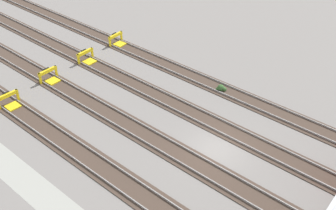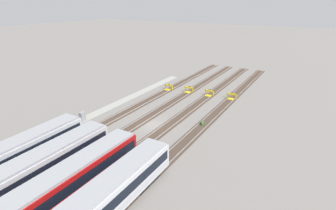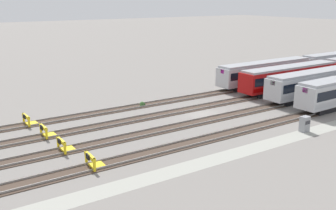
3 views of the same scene
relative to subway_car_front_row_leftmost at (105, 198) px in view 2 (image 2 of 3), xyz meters
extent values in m
plane|color=gray|center=(-18.06, -7.02, -2.04)|extent=(400.00, 400.00, 0.00)
cube|color=#9E9E93|center=(-18.06, -18.22, -2.04)|extent=(54.00, 2.00, 0.01)
cube|color=#47382D|center=(-18.06, -14.02, -2.01)|extent=(90.00, 2.23, 0.06)
cube|color=gray|center=(-18.06, -13.31, -1.90)|extent=(90.00, 0.07, 0.15)
cube|color=gray|center=(-18.06, -14.74, -1.90)|extent=(90.00, 0.07, 0.15)
cube|color=#47382D|center=(-18.06, -9.36, -2.01)|extent=(90.00, 2.24, 0.06)
cube|color=gray|center=(-18.06, -8.64, -1.90)|extent=(90.00, 0.07, 0.15)
cube|color=gray|center=(-18.06, -10.07, -1.90)|extent=(90.00, 0.07, 0.15)
cube|color=#47382D|center=(-18.06, -4.69, -2.01)|extent=(90.00, 2.24, 0.06)
cube|color=gray|center=(-18.06, -3.97, -1.90)|extent=(90.00, 0.07, 0.15)
cube|color=gray|center=(-18.06, -5.41, -1.90)|extent=(90.00, 0.07, 0.15)
cube|color=#47382D|center=(-18.06, -0.02, -2.01)|extent=(90.00, 2.23, 0.06)
cube|color=gray|center=(-18.06, 0.70, -1.90)|extent=(90.00, 0.07, 0.15)
cube|color=gray|center=(-18.06, -0.74, -1.90)|extent=(90.00, 0.07, 0.15)
cube|color=#B7BABF|center=(0.00, 0.00, 0.01)|extent=(18.02, 2.96, 2.70)
cube|color=black|center=(0.00, 0.00, 0.33)|extent=(17.30, 2.99, 1.08)
cube|color=#A8AAAF|center=(0.00, 0.00, -0.75)|extent=(17.66, 2.98, 0.54)
cube|color=#999BA0|center=(0.00, 0.00, 1.51)|extent=(17.48, 2.67, 0.30)
cube|color=#B21E99|center=(-8.96, -0.08, 1.01)|extent=(0.09, 0.70, 0.56)
cube|color=black|center=(-5.58, -0.05, -1.69)|extent=(3.62, 2.27, 0.70)
cube|color=#B7BABF|center=(0.00, -13.97, 0.01)|extent=(18.06, 3.19, 2.70)
cube|color=black|center=(0.00, -13.97, 0.33)|extent=(17.34, 3.22, 1.08)
cube|color=#A8AAAF|center=(0.00, -13.97, -0.75)|extent=(17.70, 3.21, 0.54)
cube|color=#999BA0|center=(0.00, -13.97, 1.51)|extent=(17.51, 2.90, 0.30)
cube|color=#B21E99|center=(-8.96, -14.17, 1.01)|extent=(0.10, 0.70, 0.56)
cube|color=black|center=(-5.58, -14.10, -1.69)|extent=(3.65, 2.32, 0.70)
cube|color=#A80F0F|center=(0.00, -4.72, 0.01)|extent=(18.01, 2.88, 2.70)
cube|color=black|center=(0.00, -4.72, 0.33)|extent=(17.29, 2.92, 1.08)
cube|color=#990000|center=(0.00, -4.72, -0.75)|extent=(17.65, 2.91, 0.54)
cube|color=#999BA0|center=(0.00, -4.72, 1.51)|extent=(17.47, 2.60, 0.30)
cube|color=#B21E99|center=(-8.96, -4.76, 1.01)|extent=(0.08, 0.70, 0.56)
cube|color=black|center=(-5.58, -4.75, -1.69)|extent=(3.61, 2.26, 0.70)
cube|color=#B7BABF|center=(0.00, -9.33, 0.01)|extent=(18.02, 2.94, 2.70)
cube|color=black|center=(0.00, -9.33, 0.33)|extent=(17.30, 2.97, 1.08)
cube|color=#A8AAAF|center=(0.00, -9.33, -0.75)|extent=(17.66, 2.96, 0.54)
cube|color=#999BA0|center=(0.00, -9.33, 1.51)|extent=(17.48, 2.65, 0.30)
cube|color=#B21E99|center=(-8.96, -9.40, 1.01)|extent=(0.09, 0.70, 0.56)
cube|color=black|center=(-5.58, -9.37, -1.69)|extent=(3.62, 2.27, 0.70)
cube|color=yellow|center=(-34.97, -13.12, -1.46)|extent=(0.19, 0.19, 1.15)
cube|color=yellow|center=(-35.03, -14.92, -1.46)|extent=(0.19, 0.19, 1.15)
cube|color=yellow|center=(-35.00, -14.02, -1.04)|extent=(0.31, 2.01, 0.30)
cube|color=yellow|center=(-34.45, -14.04, -1.95)|extent=(1.14, 1.12, 0.18)
cube|color=black|center=(-35.18, -14.02, -1.04)|extent=(0.14, 0.60, 0.44)
cube|color=yellow|center=(-35.74, -8.46, -1.46)|extent=(0.18, 0.18, 1.15)
cube|color=yellow|center=(-35.74, -10.26, -1.46)|extent=(0.18, 0.18, 1.15)
cube|color=yellow|center=(-35.74, -9.36, -1.04)|extent=(0.25, 2.00, 0.30)
cube|color=yellow|center=(-35.19, -9.35, -1.95)|extent=(1.10, 1.08, 0.18)
cube|color=black|center=(-35.92, -9.36, -1.04)|extent=(0.12, 0.60, 0.44)
cube|color=yellow|center=(-35.92, -3.79, -1.46)|extent=(0.18, 0.18, 1.15)
cube|color=yellow|center=(-35.91, -5.59, -1.46)|extent=(0.18, 0.18, 1.15)
cube|color=yellow|center=(-35.92, -4.69, -1.04)|extent=(0.25, 2.00, 0.30)
cube|color=yellow|center=(-35.37, -4.68, -1.95)|extent=(1.11, 1.09, 0.18)
cube|color=black|center=(-36.10, -4.69, -1.04)|extent=(0.12, 0.60, 0.44)
cube|color=yellow|center=(-36.42, 0.88, -1.46)|extent=(0.19, 0.19, 1.15)
cube|color=yellow|center=(-36.33, -0.92, -1.46)|extent=(0.19, 0.19, 1.15)
cube|color=yellow|center=(-36.37, -0.02, -1.04)|extent=(0.34, 2.01, 0.30)
cube|color=yellow|center=(-35.82, 0.01, -1.95)|extent=(1.15, 1.13, 0.18)
cube|color=black|center=(-36.55, -0.03, -1.04)|extent=(0.15, 0.61, 0.44)
cube|color=gray|center=(-13.36, -17.74, -1.24)|extent=(0.90, 0.70, 1.60)
cube|color=#333338|center=(-13.36, -18.10, -1.00)|extent=(0.70, 0.04, 0.36)
sphere|color=#38602D|center=(-22.29, -0.27, -1.76)|extent=(0.64, 0.64, 0.64)
sphere|color=#38602D|center=(-21.99, -0.15, -1.86)|extent=(0.44, 0.44, 0.44)
sphere|color=#38602D|center=(-22.51, -0.45, -1.90)|extent=(0.36, 0.36, 0.36)
camera|label=1|loc=(-6.62, -26.18, 17.97)|focal=42.00mm
camera|label=2|loc=(13.20, 14.37, 16.43)|focal=28.00mm
camera|label=3|loc=(-45.89, -41.59, 11.12)|focal=42.00mm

